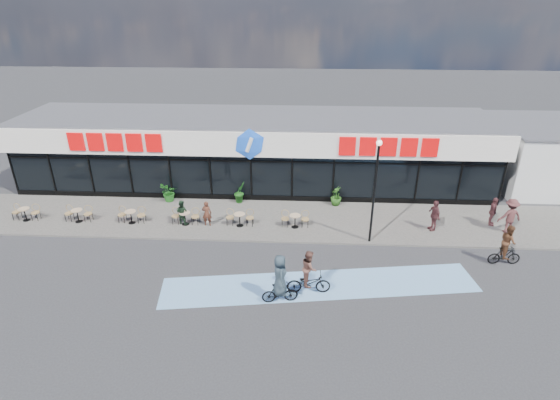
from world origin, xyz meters
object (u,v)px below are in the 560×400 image
object	(u,v)px
lamp_post	(375,184)
pedestrian_b	(493,211)
pedestrian_c	(510,216)
cyclist_b	(506,247)
bistro_set_0	(26,212)
potted_plant_left	(169,193)
pedestrian_a	(434,215)
patron_right	(182,212)
potted_plant_right	(336,196)
cyclist_a	(309,277)
potted_plant_mid	(240,192)
patron_left	(207,213)

from	to	relation	value
lamp_post	pedestrian_b	size ratio (longest dim) A/B	3.31
pedestrian_c	cyclist_b	bearing A→B (deg)	55.89
lamp_post	bistro_set_0	world-z (taller)	lamp_post
potted_plant_left	pedestrian_a	world-z (taller)	pedestrian_a
patron_right	pedestrian_b	xyz separation A→B (m)	(17.12, 0.75, 0.12)
potted_plant_right	pedestrian_c	size ratio (longest dim) A/B	0.61
bistro_set_0	cyclist_a	xyz separation A→B (m)	(15.95, -5.72, 0.24)
potted_plant_left	pedestrian_b	distance (m)	18.78
potted_plant_left	potted_plant_mid	distance (m)	4.38
potted_plant_left	patron_left	distance (m)	4.16
potted_plant_right	potted_plant_left	bearing A→B (deg)	-179.65
potted_plant_left	pedestrian_c	xyz separation A→B (m)	(19.25, -2.77, 0.39)
potted_plant_left	patron_left	size ratio (longest dim) A/B	0.79
bistro_set_0	pedestrian_c	xyz separation A→B (m)	(26.67, 0.02, 0.51)
pedestrian_c	lamp_post	bearing A→B (deg)	0.99
pedestrian_c	potted_plant_right	bearing A→B (deg)	-26.96
lamp_post	cyclist_a	world-z (taller)	lamp_post
patron_right	pedestrian_c	bearing A→B (deg)	-162.18
cyclist_b	patron_left	bearing A→B (deg)	168.93
pedestrian_a	pedestrian_c	bearing A→B (deg)	76.45
lamp_post	bistro_set_0	xyz separation A→B (m)	(-19.14, 1.37, -2.77)
bistro_set_0	pedestrian_b	size ratio (longest dim) A/B	0.93
pedestrian_c	cyclist_b	size ratio (longest dim) A/B	0.92
potted_plant_left	cyclist_a	world-z (taller)	cyclist_a
lamp_post	pedestrian_c	bearing A→B (deg)	10.50
potted_plant_mid	potted_plant_right	world-z (taller)	potted_plant_mid
lamp_post	patron_right	size ratio (longest dim) A/B	3.87
pedestrian_a	cyclist_b	bearing A→B (deg)	26.48
bistro_set_0	potted_plant_right	size ratio (longest dim) A/B	1.31
lamp_post	potted_plant_left	bearing A→B (deg)	160.44
cyclist_a	cyclist_b	distance (m)	9.70
potted_plant_right	patron_right	xyz separation A→B (m)	(-8.69, -2.85, 0.12)
bistro_set_0	potted_plant_mid	size ratio (longest dim) A/B	1.17
patron_right	pedestrian_a	distance (m)	13.74
bistro_set_0	potted_plant_mid	world-z (taller)	potted_plant_mid
bistro_set_0	potted_plant_right	xyz separation A→B (m)	(17.66, 2.86, 0.13)
patron_right	pedestrian_a	xyz separation A→B (m)	(13.74, 0.03, 0.17)
cyclist_b	lamp_post	bearing A→B (deg)	164.83
patron_left	pedestrian_a	world-z (taller)	pedestrian_a
potted_plant_mid	pedestrian_a	xyz separation A→B (m)	(10.92, -2.91, 0.21)
potted_plant_right	pedestrian_a	world-z (taller)	pedestrian_a
patron_left	bistro_set_0	bearing A→B (deg)	-2.75
lamp_post	potted_plant_mid	xyz separation A→B (m)	(-7.35, 4.32, -2.56)
bistro_set_0	patron_left	xyz separation A→B (m)	(10.39, -0.12, 0.27)
potted_plant_right	potted_plant_mid	bearing A→B (deg)	179.06
bistro_set_0	potted_plant_left	bearing A→B (deg)	20.64
cyclist_b	cyclist_a	bearing A→B (deg)	-163.94
potted_plant_right	pedestrian_b	size ratio (longest dim) A/B	0.71
lamp_post	cyclist_a	size ratio (longest dim) A/B	2.63
potted_plant_right	cyclist_a	xyz separation A→B (m)	(-1.71, -8.57, 0.11)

